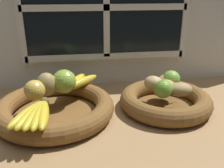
% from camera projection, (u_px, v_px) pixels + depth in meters
% --- Properties ---
extents(ground_plane, '(1.40, 0.90, 0.03)m').
position_uv_depth(ground_plane, '(118.00, 119.00, 0.79)').
color(ground_plane, '#9E774C').
extents(back_wall, '(1.40, 0.05, 0.55)m').
position_uv_depth(back_wall, '(106.00, 15.00, 0.96)').
color(back_wall, silver).
rests_on(back_wall, ground_plane).
extents(fruit_bowl_left, '(0.37, 0.37, 0.06)m').
position_uv_depth(fruit_bowl_left, '(55.00, 108.00, 0.77)').
color(fruit_bowl_left, brown).
rests_on(fruit_bowl_left, ground_plane).
extents(fruit_bowl_right, '(0.30, 0.30, 0.06)m').
position_uv_depth(fruit_bowl_right, '(165.00, 101.00, 0.82)').
color(fruit_bowl_right, brown).
rests_on(fruit_bowl_right, ground_plane).
extents(apple_green_back, '(0.08, 0.08, 0.08)m').
position_uv_depth(apple_green_back, '(64.00, 81.00, 0.79)').
color(apple_green_back, '#8CAD3D').
rests_on(apple_green_back, fruit_bowl_left).
extents(apple_golden_left, '(0.06, 0.06, 0.06)m').
position_uv_depth(apple_golden_left, '(35.00, 90.00, 0.74)').
color(apple_golden_left, gold).
rests_on(apple_golden_left, fruit_bowl_left).
extents(pear_brown, '(0.08, 0.08, 0.08)m').
position_uv_depth(pear_brown, '(46.00, 84.00, 0.77)').
color(pear_brown, olive).
rests_on(pear_brown, fruit_bowl_left).
extents(banana_bunch_front, '(0.11, 0.17, 0.03)m').
position_uv_depth(banana_bunch_front, '(36.00, 114.00, 0.64)').
color(banana_bunch_front, gold).
rests_on(banana_bunch_front, fruit_bowl_left).
extents(banana_bunch_back, '(0.14, 0.18, 0.03)m').
position_uv_depth(banana_bunch_back, '(75.00, 82.00, 0.86)').
color(banana_bunch_back, gold).
rests_on(banana_bunch_back, fruit_bowl_left).
extents(potato_back, '(0.08, 0.07, 0.05)m').
position_uv_depth(potato_back, '(168.00, 81.00, 0.84)').
color(potato_back, tan).
rests_on(potato_back, fruit_bowl_right).
extents(potato_small, '(0.09, 0.07, 0.04)m').
position_uv_depth(potato_small, '(180.00, 89.00, 0.77)').
color(potato_small, '#A38451').
rests_on(potato_small, fruit_bowl_right).
extents(potato_large, '(0.07, 0.08, 0.04)m').
position_uv_depth(potato_large, '(167.00, 86.00, 0.80)').
color(potato_large, tan).
rests_on(potato_large, fruit_bowl_right).
extents(potato_oblong, '(0.09, 0.08, 0.05)m').
position_uv_depth(potato_oblong, '(153.00, 83.00, 0.82)').
color(potato_oblong, tan).
rests_on(potato_oblong, fruit_bowl_right).
extents(lime_near, '(0.06, 0.06, 0.06)m').
position_uv_depth(lime_near, '(163.00, 89.00, 0.76)').
color(lime_near, '#6B9E33').
rests_on(lime_near, fruit_bowl_right).
extents(lime_far, '(0.06, 0.06, 0.06)m').
position_uv_depth(lime_far, '(171.00, 79.00, 0.84)').
color(lime_far, '#7AAD3D').
rests_on(lime_far, fruit_bowl_right).
extents(chili_pepper, '(0.13, 0.07, 0.02)m').
position_uv_depth(chili_pepper, '(172.00, 88.00, 0.81)').
color(chili_pepper, red).
rests_on(chili_pepper, fruit_bowl_right).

